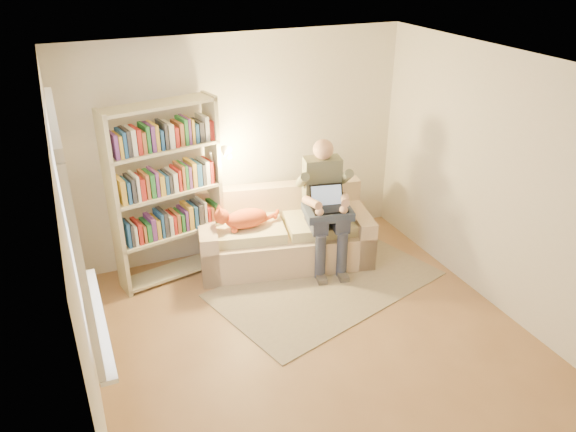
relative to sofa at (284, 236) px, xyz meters
name	(u,v)px	position (x,y,z in m)	size (l,w,h in m)	color
floor	(324,352)	(-0.31, -1.74, -0.31)	(4.50, 4.50, 0.00)	olive
ceiling	(335,75)	(-0.31, -1.74, 2.29)	(4.00, 4.50, 0.02)	white
wall_left	(78,282)	(-2.31, -1.74, 0.99)	(0.02, 4.50, 2.60)	silver
wall_right	(515,192)	(1.69, -1.74, 0.99)	(0.02, 4.50, 2.60)	silver
wall_back	(242,147)	(-0.31, 0.51, 0.99)	(4.00, 0.02, 2.60)	silver
wall_front	(529,423)	(-0.31, -3.99, 0.99)	(4.00, 0.02, 2.60)	silver
window	(82,259)	(-2.26, -1.54, 1.07)	(0.12, 1.52, 1.69)	white
sofa	(284,236)	(0.00, 0.00, 0.00)	(2.14, 1.29, 0.85)	beige
person	(325,198)	(0.41, -0.24, 0.53)	(0.54, 0.74, 1.49)	#6A6E59
cat	(243,218)	(-0.50, -0.02, 0.35)	(0.76, 0.36, 0.27)	orange
blanket	(330,211)	(0.40, -0.40, 0.43)	(0.52, 0.43, 0.09)	#2A344A
laptop	(330,202)	(0.40, -0.39, 0.54)	(0.44, 0.39, 0.32)	black
bookshelf	(166,185)	(-1.29, 0.16, 0.81)	(1.39, 0.55, 2.03)	beige
rug	(326,284)	(0.22, -0.72, -0.30)	(2.45, 1.45, 0.01)	gray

